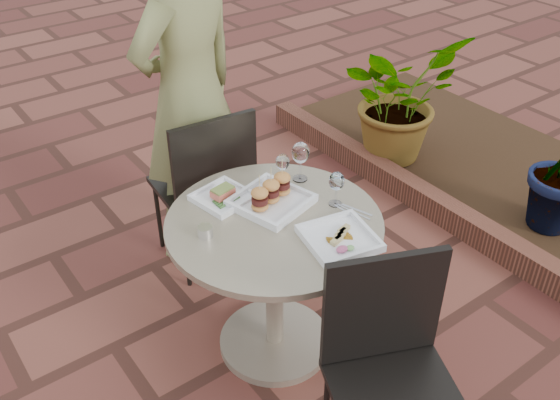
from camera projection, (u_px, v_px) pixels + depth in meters
ground at (237, 361)px, 2.88m from camera, size 60.00×60.00×0.00m
cafe_table at (274, 266)px, 2.69m from camera, size 0.90×0.90×0.73m
chair_far at (208, 179)px, 3.14m from camera, size 0.48×0.48×0.93m
chair_near at (390, 359)px, 2.19m from camera, size 0.58×0.58×0.93m
diner at (190, 95)px, 3.06m from camera, size 0.78×0.62×1.87m
plate_salmon at (223, 196)px, 2.67m from camera, size 0.25×0.25×0.06m
plate_sliders at (271, 196)px, 2.63m from camera, size 0.35×0.35×0.19m
plate_tuna at (339, 238)px, 2.43m from camera, size 0.31×0.31×0.03m
wine_glass_right at (337, 182)px, 2.59m from camera, size 0.07×0.07×0.16m
wine_glass_mid at (283, 163)px, 2.73m from camera, size 0.06×0.06×0.15m
wine_glass_far at (301, 154)px, 2.74m from camera, size 0.08×0.08×0.19m
steel_ramekin at (205, 231)px, 2.46m from camera, size 0.08×0.08×0.05m
cutlery_set at (353, 212)px, 2.60m from camera, size 0.12×0.18×0.00m
planter_curb at (428, 201)px, 3.82m from camera, size 0.12×3.00×0.15m
mulch_bed at (499, 171)px, 4.19m from camera, size 1.30×3.00×0.06m
potted_plant_a at (399, 97)px, 4.08m from camera, size 0.79×0.69×0.85m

